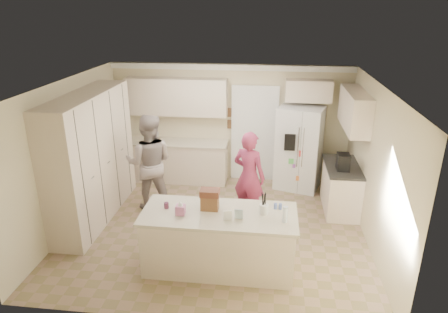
# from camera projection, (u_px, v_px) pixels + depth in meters

# --- Properties ---
(floor) EXTENTS (5.20, 4.60, 0.02)m
(floor) POSITION_uv_depth(u_px,v_px,m) (216.00, 228.00, 7.21)
(floor) COLOR #8B6F59
(floor) RESTS_ON ground
(ceiling) EXTENTS (5.20, 4.60, 0.02)m
(ceiling) POSITION_uv_depth(u_px,v_px,m) (215.00, 84.00, 6.27)
(ceiling) COLOR white
(ceiling) RESTS_ON wall_back
(wall_back) EXTENTS (5.20, 0.02, 2.60)m
(wall_back) POSITION_uv_depth(u_px,v_px,m) (230.00, 123.00, 8.88)
(wall_back) COLOR beige
(wall_back) RESTS_ON ground
(wall_front) EXTENTS (5.20, 0.02, 2.60)m
(wall_front) POSITION_uv_depth(u_px,v_px,m) (188.00, 234.00, 4.60)
(wall_front) COLOR beige
(wall_front) RESTS_ON ground
(wall_left) EXTENTS (0.02, 4.60, 2.60)m
(wall_left) POSITION_uv_depth(u_px,v_px,m) (69.00, 154.00, 7.03)
(wall_left) COLOR beige
(wall_left) RESTS_ON ground
(wall_right) EXTENTS (0.02, 4.60, 2.60)m
(wall_right) POSITION_uv_depth(u_px,v_px,m) (375.00, 168.00, 6.45)
(wall_right) COLOR beige
(wall_right) RESTS_ON ground
(crown_back) EXTENTS (5.20, 0.08, 0.12)m
(crown_back) POSITION_uv_depth(u_px,v_px,m) (230.00, 67.00, 8.39)
(crown_back) COLOR white
(crown_back) RESTS_ON wall_back
(pantry_bank) EXTENTS (0.60, 2.60, 2.35)m
(pantry_bank) POSITION_uv_depth(u_px,v_px,m) (92.00, 158.00, 7.23)
(pantry_bank) COLOR beige
(pantry_bank) RESTS_ON floor
(back_base_cab) EXTENTS (2.20, 0.60, 0.88)m
(back_base_cab) POSITION_uv_depth(u_px,v_px,m) (178.00, 161.00, 9.03)
(back_base_cab) COLOR beige
(back_base_cab) RESTS_ON floor
(back_countertop) EXTENTS (2.24, 0.63, 0.04)m
(back_countertop) POSITION_uv_depth(u_px,v_px,m) (177.00, 142.00, 8.86)
(back_countertop) COLOR #C2B4A0
(back_countertop) RESTS_ON back_base_cab
(back_upper_cab) EXTENTS (2.20, 0.35, 0.80)m
(back_upper_cab) POSITION_uv_depth(u_px,v_px,m) (176.00, 97.00, 8.62)
(back_upper_cab) COLOR beige
(back_upper_cab) RESTS_ON wall_back
(doorway_opening) EXTENTS (0.90, 0.06, 2.10)m
(doorway_opening) POSITION_uv_depth(u_px,v_px,m) (254.00, 135.00, 8.88)
(doorway_opening) COLOR black
(doorway_opening) RESTS_ON floor
(doorway_casing) EXTENTS (1.02, 0.03, 2.22)m
(doorway_casing) POSITION_uv_depth(u_px,v_px,m) (254.00, 135.00, 8.85)
(doorway_casing) COLOR white
(doorway_casing) RESTS_ON floor
(wall_frame_upper) EXTENTS (0.15, 0.02, 0.20)m
(wall_frame_upper) POSITION_uv_depth(u_px,v_px,m) (231.00, 112.00, 8.75)
(wall_frame_upper) COLOR brown
(wall_frame_upper) RESTS_ON wall_back
(wall_frame_lower) EXTENTS (0.15, 0.02, 0.20)m
(wall_frame_lower) POSITION_uv_depth(u_px,v_px,m) (231.00, 124.00, 8.85)
(wall_frame_lower) COLOR brown
(wall_frame_lower) RESTS_ON wall_back
(refrigerator) EXTENTS (1.06, 0.92, 1.80)m
(refrigerator) POSITION_uv_depth(u_px,v_px,m) (299.00, 148.00, 8.50)
(refrigerator) COLOR white
(refrigerator) RESTS_ON floor
(fridge_seam) EXTENTS (0.02, 0.02, 1.78)m
(fridge_seam) POSITION_uv_depth(u_px,v_px,m) (300.00, 154.00, 8.17)
(fridge_seam) COLOR gray
(fridge_seam) RESTS_ON refrigerator
(fridge_dispenser) EXTENTS (0.22, 0.03, 0.35)m
(fridge_dispenser) POSITION_uv_depth(u_px,v_px,m) (290.00, 142.00, 8.10)
(fridge_dispenser) COLOR black
(fridge_dispenser) RESTS_ON refrigerator
(fridge_handle_l) EXTENTS (0.02, 0.02, 0.85)m
(fridge_handle_l) POSITION_uv_depth(u_px,v_px,m) (298.00, 147.00, 8.11)
(fridge_handle_l) COLOR silver
(fridge_handle_l) RESTS_ON refrigerator
(fridge_handle_r) EXTENTS (0.02, 0.02, 0.85)m
(fridge_handle_r) POSITION_uv_depth(u_px,v_px,m) (303.00, 148.00, 8.10)
(fridge_handle_r) COLOR silver
(fridge_handle_r) RESTS_ON refrigerator
(over_fridge_cab) EXTENTS (0.95, 0.35, 0.45)m
(over_fridge_cab) POSITION_uv_depth(u_px,v_px,m) (309.00, 91.00, 8.24)
(over_fridge_cab) COLOR beige
(over_fridge_cab) RESTS_ON wall_back
(right_base_cab) EXTENTS (0.60, 1.20, 0.88)m
(right_base_cab) POSITION_uv_depth(u_px,v_px,m) (341.00, 188.00, 7.72)
(right_base_cab) COLOR beige
(right_base_cab) RESTS_ON floor
(right_countertop) EXTENTS (0.63, 1.24, 0.04)m
(right_countertop) POSITION_uv_depth(u_px,v_px,m) (343.00, 166.00, 7.56)
(right_countertop) COLOR #2D2B28
(right_countertop) RESTS_ON right_base_cab
(right_upper_cab) EXTENTS (0.35, 1.50, 0.70)m
(right_upper_cab) POSITION_uv_depth(u_px,v_px,m) (355.00, 110.00, 7.35)
(right_upper_cab) COLOR beige
(right_upper_cab) RESTS_ON wall_right
(coffee_maker) EXTENTS (0.22, 0.28, 0.30)m
(coffee_maker) POSITION_uv_depth(u_px,v_px,m) (343.00, 162.00, 7.31)
(coffee_maker) COLOR black
(coffee_maker) RESTS_ON right_countertop
(island_base) EXTENTS (2.20, 0.90, 0.88)m
(island_base) POSITION_uv_depth(u_px,v_px,m) (219.00, 241.00, 6.01)
(island_base) COLOR beige
(island_base) RESTS_ON floor
(island_top) EXTENTS (2.28, 0.96, 0.05)m
(island_top) POSITION_uv_depth(u_px,v_px,m) (219.00, 214.00, 5.84)
(island_top) COLOR #C2B4A0
(island_top) RESTS_ON island_base
(utensil_crock) EXTENTS (0.13, 0.13, 0.15)m
(utensil_crock) POSITION_uv_depth(u_px,v_px,m) (264.00, 209.00, 5.78)
(utensil_crock) COLOR white
(utensil_crock) RESTS_ON island_top
(tissue_box) EXTENTS (0.13, 0.13, 0.14)m
(tissue_box) POSITION_uv_depth(u_px,v_px,m) (180.00, 210.00, 5.78)
(tissue_box) COLOR #CE6EA3
(tissue_box) RESTS_ON island_top
(tissue_plume) EXTENTS (0.08, 0.08, 0.08)m
(tissue_plume) POSITION_uv_depth(u_px,v_px,m) (180.00, 203.00, 5.74)
(tissue_plume) COLOR white
(tissue_plume) RESTS_ON tissue_box
(dollhouse_body) EXTENTS (0.26, 0.18, 0.22)m
(dollhouse_body) POSITION_uv_depth(u_px,v_px,m) (210.00, 202.00, 5.90)
(dollhouse_body) COLOR brown
(dollhouse_body) RESTS_ON island_top
(dollhouse_roof) EXTENTS (0.28, 0.20, 0.10)m
(dollhouse_roof) POSITION_uv_depth(u_px,v_px,m) (210.00, 193.00, 5.85)
(dollhouse_roof) COLOR #592D1E
(dollhouse_roof) RESTS_ON dollhouse_body
(jam_jar) EXTENTS (0.07, 0.07, 0.09)m
(jam_jar) POSITION_uv_depth(u_px,v_px,m) (166.00, 205.00, 5.95)
(jam_jar) COLOR #59263F
(jam_jar) RESTS_ON island_top
(greeting_card_a) EXTENTS (0.12, 0.06, 0.16)m
(greeting_card_a) POSITION_uv_depth(u_px,v_px,m) (228.00, 215.00, 5.60)
(greeting_card_a) COLOR white
(greeting_card_a) RESTS_ON island_top
(greeting_card_b) EXTENTS (0.12, 0.05, 0.16)m
(greeting_card_b) POSITION_uv_depth(u_px,v_px,m) (239.00, 214.00, 5.63)
(greeting_card_b) COLOR silver
(greeting_card_b) RESTS_ON island_top
(water_bottle) EXTENTS (0.07, 0.07, 0.24)m
(water_bottle) POSITION_uv_depth(u_px,v_px,m) (285.00, 214.00, 5.55)
(water_bottle) COLOR silver
(water_bottle) RESTS_ON island_top
(shaker_salt) EXTENTS (0.05, 0.05, 0.09)m
(shaker_salt) POSITION_uv_depth(u_px,v_px,m) (275.00, 206.00, 5.93)
(shaker_salt) COLOR #44569A
(shaker_salt) RESTS_ON island_top
(shaker_pepper) EXTENTS (0.05, 0.05, 0.09)m
(shaker_pepper) POSITION_uv_depth(u_px,v_px,m) (280.00, 206.00, 5.92)
(shaker_pepper) COLOR #44569A
(shaker_pepper) RESTS_ON island_top
(teen_boy) EXTENTS (1.00, 0.82, 1.90)m
(teen_boy) POSITION_uv_depth(u_px,v_px,m) (150.00, 163.00, 7.59)
(teen_boy) COLOR gray
(teen_boy) RESTS_ON floor
(teen_girl) EXTENTS (0.73, 0.63, 1.70)m
(teen_girl) POSITION_uv_depth(u_px,v_px,m) (249.00, 176.00, 7.25)
(teen_girl) COLOR #A73457
(teen_girl) RESTS_ON floor
(fridge_magnets) EXTENTS (0.76, 0.02, 1.44)m
(fridge_magnets) POSITION_uv_depth(u_px,v_px,m) (300.00, 154.00, 8.16)
(fridge_magnets) COLOR tan
(fridge_magnets) RESTS_ON refrigerator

